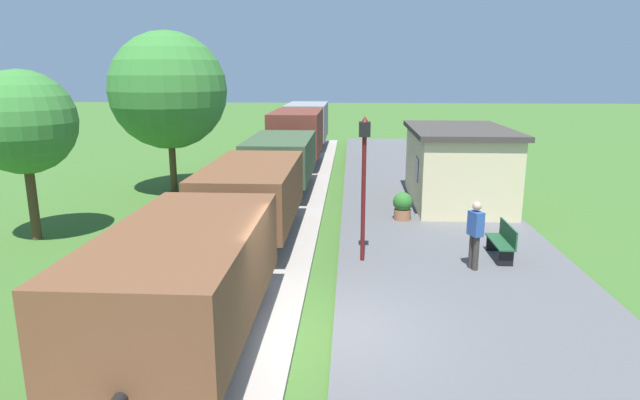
% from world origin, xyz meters
% --- Properties ---
extents(ground_plane, '(160.00, 160.00, 0.00)m').
position_xyz_m(ground_plane, '(0.00, 0.00, 0.00)').
color(ground_plane, '#3D6628').
extents(platform_slab, '(6.00, 60.00, 0.25)m').
position_xyz_m(platform_slab, '(3.20, 0.00, 0.12)').
color(platform_slab, '#565659').
rests_on(platform_slab, ground).
extents(track_ballast, '(3.80, 60.00, 0.12)m').
position_xyz_m(track_ballast, '(-2.40, 0.00, 0.06)').
color(track_ballast, '#9E9389').
rests_on(track_ballast, ground).
extents(rail_near, '(0.07, 60.00, 0.14)m').
position_xyz_m(rail_near, '(-1.68, 0.00, 0.19)').
color(rail_near, slate).
rests_on(rail_near, track_ballast).
extents(rail_far, '(0.07, 60.00, 0.14)m').
position_xyz_m(rail_far, '(-3.12, 0.00, 0.19)').
color(rail_far, slate).
rests_on(rail_far, track_ballast).
extents(freight_train, '(2.50, 32.60, 2.72)m').
position_xyz_m(freight_train, '(-2.40, 13.58, 1.53)').
color(freight_train, brown).
rests_on(freight_train, rail_near).
extents(station_hut, '(3.50, 5.80, 2.78)m').
position_xyz_m(station_hut, '(4.40, 10.50, 1.65)').
color(station_hut, beige).
rests_on(station_hut, platform_slab).
extents(bench_near_hut, '(0.42, 1.50, 0.91)m').
position_xyz_m(bench_near_hut, '(4.47, 4.28, 0.72)').
color(bench_near_hut, '#1E4C2D').
rests_on(bench_near_hut, platform_slab).
extents(person_waiting, '(0.37, 0.44, 1.71)m').
position_xyz_m(person_waiting, '(3.54, 3.44, 1.18)').
color(person_waiting, '#38332D').
rests_on(person_waiting, platform_slab).
extents(potted_planter, '(0.64, 0.64, 0.92)m').
position_xyz_m(potted_planter, '(2.21, 7.95, 0.72)').
color(potted_planter, '#9E6642').
rests_on(potted_planter, platform_slab).
extents(lamp_post_near, '(0.28, 0.28, 3.70)m').
position_xyz_m(lamp_post_near, '(0.82, 3.91, 2.80)').
color(lamp_post_near, '#591414').
rests_on(lamp_post_near, platform_slab).
extents(tree_trackside_mid, '(3.04, 3.04, 5.09)m').
position_xyz_m(tree_trackside_mid, '(-9.08, 5.94, 3.55)').
color(tree_trackside_mid, '#4C3823').
rests_on(tree_trackside_mid, ground).
extents(tree_trackside_far, '(4.76, 4.76, 6.62)m').
position_xyz_m(tree_trackside_far, '(-7.00, 12.71, 4.24)').
color(tree_trackside_far, '#4C3823').
rests_on(tree_trackside_far, ground).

